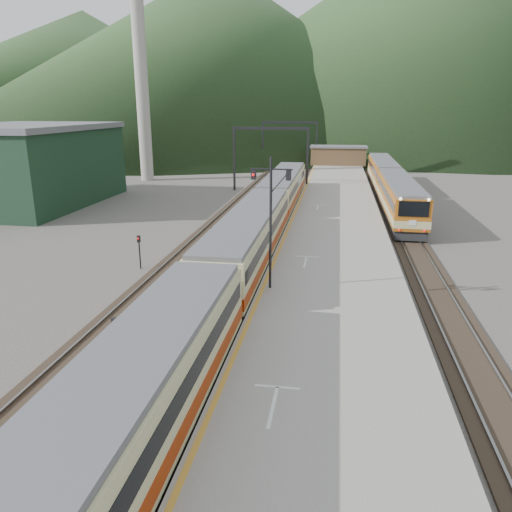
% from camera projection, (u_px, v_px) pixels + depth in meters
% --- Properties ---
extents(track_main, '(2.60, 200.00, 0.23)m').
position_uv_depth(track_main, '(279.00, 215.00, 49.28)').
color(track_main, black).
rests_on(track_main, ground).
extents(track_far, '(2.60, 200.00, 0.23)m').
position_uv_depth(track_far, '(229.00, 214.00, 50.04)').
color(track_far, black).
rests_on(track_far, ground).
extents(track_second, '(2.60, 200.00, 0.23)m').
position_uv_depth(track_second, '(398.00, 219.00, 47.52)').
color(track_second, black).
rests_on(track_second, ground).
extents(platform, '(8.00, 100.00, 1.00)m').
position_uv_depth(platform, '(336.00, 217.00, 46.41)').
color(platform, gray).
rests_on(platform, ground).
extents(gantry_near, '(9.55, 0.25, 8.00)m').
position_uv_depth(gantry_near, '(270.00, 147.00, 62.31)').
color(gantry_near, black).
rests_on(gantry_near, ground).
extents(gantry_far, '(9.55, 0.25, 8.00)m').
position_uv_depth(gantry_far, '(290.00, 136.00, 85.94)').
color(gantry_far, black).
rests_on(gantry_far, ground).
extents(warehouse, '(14.50, 20.50, 8.60)m').
position_uv_depth(warehouse, '(26.00, 165.00, 54.23)').
color(warehouse, black).
rests_on(warehouse, ground).
extents(smokestack, '(1.80, 1.80, 30.00)m').
position_uv_depth(smokestack, '(141.00, 72.00, 69.14)').
color(smokestack, '#9E998E').
rests_on(smokestack, ground).
extents(station_shed, '(9.40, 4.40, 3.10)m').
position_uv_depth(station_shed, '(338.00, 155.00, 83.63)').
color(station_shed, brown).
rests_on(station_shed, platform).
extents(hill_a, '(180.00, 180.00, 60.00)m').
position_uv_depth(hill_a, '(221.00, 52.00, 188.58)').
color(hill_a, '#23401F').
rests_on(hill_a, ground).
extents(hill_b, '(220.00, 220.00, 75.00)m').
position_uv_depth(hill_b, '(401.00, 40.00, 213.54)').
color(hill_b, '#23401F').
rests_on(hill_b, ground).
extents(hill_d, '(200.00, 200.00, 55.00)m').
position_uv_depth(hill_d, '(87.00, 71.00, 248.80)').
color(hill_d, '#23401F').
rests_on(hill_d, ground).
extents(main_train, '(3.05, 62.56, 3.73)m').
position_uv_depth(main_train, '(249.00, 238.00, 32.89)').
color(main_train, '#C6BD81').
rests_on(main_train, track_main).
extents(second_train, '(2.81, 38.26, 3.43)m').
position_uv_depth(second_train, '(390.00, 184.00, 56.76)').
color(second_train, '#A75815').
rests_on(second_train, track_second).
extents(signal_mast, '(2.20, 0.28, 6.97)m').
position_uv_depth(signal_mast, '(271.00, 210.00, 25.76)').
color(signal_mast, black).
rests_on(signal_mast, platform).
extents(short_signal_a, '(0.26, 0.22, 2.27)m').
position_uv_depth(short_signal_a, '(116.00, 336.00, 20.20)').
color(short_signal_a, black).
rests_on(short_signal_a, ground).
extents(short_signal_b, '(0.26, 0.22, 2.27)m').
position_uv_depth(short_signal_b, '(213.00, 238.00, 35.21)').
color(short_signal_b, black).
rests_on(short_signal_b, ground).
extents(short_signal_c, '(0.25, 0.21, 2.27)m').
position_uv_depth(short_signal_c, '(139.00, 247.00, 32.95)').
color(short_signal_c, black).
rests_on(short_signal_c, ground).
extents(worker, '(0.65, 0.61, 1.49)m').
position_uv_depth(worker, '(2.00, 490.00, 13.10)').
color(worker, black).
rests_on(worker, ground).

